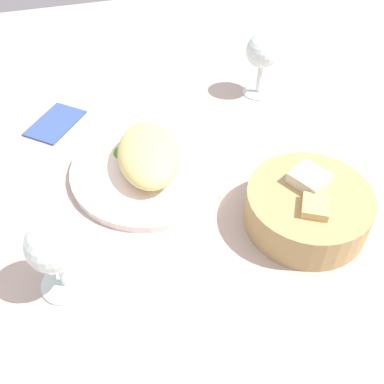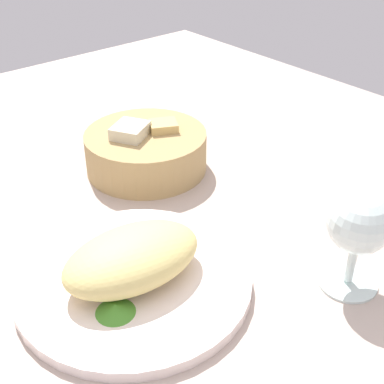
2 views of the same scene
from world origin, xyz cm
name	(u,v)px [view 2 (image 2 of 2)]	position (x,y,z in cm)	size (l,w,h in cm)	color
ground_plane	(111,264)	(0.00, 0.00, -1.00)	(140.00, 140.00, 2.00)	#BAA699
plate	(134,281)	(-0.63, -5.93, 0.70)	(26.67, 26.67, 1.40)	white
omelette	(132,258)	(-0.63, -5.93, 4.05)	(16.10, 10.18, 5.30)	#E1CA77
lettuce_garnish	(115,308)	(-5.25, -9.29, 1.95)	(4.24, 4.24, 1.11)	#458B2A
bread_basket	(146,150)	(16.24, 14.67, 3.23)	(18.49, 18.49, 7.91)	tan
wine_glass_near	(359,227)	(18.14, -21.43, 7.97)	(7.06, 7.06, 12.16)	silver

